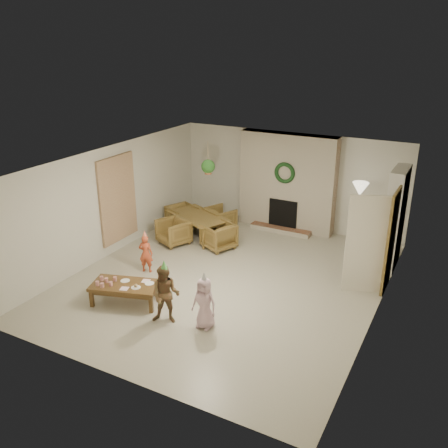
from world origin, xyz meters
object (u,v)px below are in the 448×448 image
Objects in this scene: dining_chair_far at (220,219)px; dining_chair_right at (219,236)px; child_red at (146,254)px; dining_chair_left at (182,217)px; child_pink at (204,303)px; child_plaid at (166,295)px; dining_chair_near at (173,232)px; dining_table at (198,226)px; coffee_table_top at (125,285)px.

dining_chair_right is (0.51, -1.01, 0.00)m from dining_chair_far.
dining_chair_right is 0.82× the size of child_red.
child_pink reaches higher than dining_chair_left.
child_plaid reaches higher than dining_chair_right.
dining_chair_near is at bearing 90.00° from dining_chair_far.
dining_chair_left is at bearing 99.45° from child_plaid.
dining_chair_left is at bearing 135.00° from dining_chair_near.
dining_chair_far and dining_chair_right have the same top height.
dining_chair_near is 1.13m from dining_chair_right.
dining_chair_left is 1.59m from dining_chair_right.
dining_chair_left is (-0.64, 0.29, 0.03)m from dining_table.
dining_chair_right is (1.45, -0.66, 0.00)m from dining_chair_left.
child_plaid reaches higher than dining_chair_near.
dining_chair_left is at bearing -90.00° from dining_chair_right.
child_red is 0.78× the size of child_plaid.
dining_table is 1.26× the size of coffee_table_top.
dining_chair_far is 1.00× the size of dining_chair_left.
dining_chair_near is at bearing 87.63° from coffee_table_top.
child_red reaches higher than coffee_table_top.
dining_table is at bearing 90.00° from dining_chair_far.
child_pink is at bearing -18.05° from coffee_table_top.
dining_chair_right is 3.31m from child_plaid.
child_pink is at bearing -5.00° from child_plaid.
dining_chair_left is at bearing 180.00° from dining_table.
dining_chair_right is at bearing 65.87° from coffee_table_top.
dining_chair_left reaches higher than coffee_table_top.
dining_chair_left is 2.55m from child_red.
child_pink reaches higher than dining_chair_near.
dining_table is at bearing 80.07° from coffee_table_top.
dining_chair_left is 3.86m from coffee_table_top.
dining_table is 0.71m from dining_chair_near.
dining_chair_far is at bearing -111.44° from child_red.
child_red is 2.06m from child_plaid.
coffee_table_top is 1.31m from child_red.
coffee_table_top is at bearing 150.19° from child_plaid.
dining_chair_near and dining_chair_left have the same top height.
child_pink reaches higher than dining_table.
dining_chair_right is at bearing 38.66° from dining_chair_near.
child_pink is (1.89, -4.06, 0.16)m from dining_chair_far.
child_plaid is (1.05, -0.19, 0.18)m from coffee_table_top.
dining_chair_far is 0.54× the size of coffee_table_top.
dining_chair_near is 0.73× the size of child_pink.
dining_chair_far is at bearing 90.00° from dining_chair_near.
child_red is 2.50m from child_pink.
child_plaid reaches higher than child_pink.
child_pink is (2.17, -1.25, 0.05)m from child_red.
dining_chair_near is 2.86m from coffee_table_top.
dining_chair_far and dining_chair_left have the same top height.
dining_chair_far reaches higher than coffee_table_top.
dining_chair_far is at bearing 74.74° from coffee_table_top.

